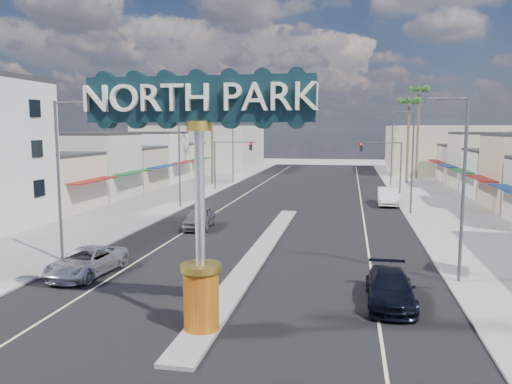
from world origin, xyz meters
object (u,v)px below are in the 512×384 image
at_px(gateway_sign, 199,173).
at_px(streetlight_r_far, 391,148).
at_px(streetlight_r_mid, 411,157).
at_px(palm_right_mid, 409,106).
at_px(traffic_signal_left, 229,155).
at_px(streetlight_l_mid, 181,155).
at_px(traffic_signal_right, 385,157).
at_px(streetlight_l_far, 234,147).
at_px(car_parked_left, 199,218).
at_px(streetlight_l_near, 61,173).
at_px(suv_right, 390,288).
at_px(car_parked_right, 388,196).
at_px(palm_right_far, 419,95).
at_px(suv_left, 86,262).
at_px(streetlight_r_near, 460,180).
at_px(palm_left_far, 212,98).

relative_size(gateway_sign, streetlight_r_far, 1.02).
bearing_deg(streetlight_r_mid, palm_right_mid, 84.36).
height_order(traffic_signal_left, streetlight_l_mid, streetlight_l_mid).
bearing_deg(traffic_signal_right, streetlight_l_far, 157.80).
relative_size(traffic_signal_left, streetlight_l_far, 0.67).
xyz_separation_m(streetlight_r_far, car_parked_left, (-16.29, -31.23, -4.26)).
bearing_deg(streetlight_l_near, streetlight_r_mid, 43.79).
distance_m(streetlight_r_far, suv_right, 45.93).
bearing_deg(traffic_signal_right, streetlight_l_near, -119.99).
height_order(streetlight_l_far, suv_right, streetlight_l_far).
bearing_deg(car_parked_right, palm_right_far, 78.55).
distance_m(streetlight_r_mid, streetlight_r_far, 22.00).
bearing_deg(suv_left, streetlight_l_mid, 101.70).
distance_m(traffic_signal_left, suv_right, 41.11).
relative_size(gateway_sign, palm_right_far, 0.65).
distance_m(gateway_sign, suv_right, 9.85).
relative_size(traffic_signal_left, suv_left, 1.19).
relative_size(traffic_signal_left, car_parked_right, 1.14).
xyz_separation_m(streetlight_l_near, palm_right_far, (25.43, 52.00, 7.32)).
bearing_deg(streetlight_r_near, suv_left, -173.60).
relative_size(gateway_sign, suv_right, 1.88).
height_order(traffic_signal_left, traffic_signal_right, same).
distance_m(traffic_signal_right, streetlight_l_near, 39.26).
xyz_separation_m(streetlight_l_mid, streetlight_l_far, (0.00, 22.00, 0.00)).
relative_size(streetlight_l_mid, car_parked_left, 1.89).
distance_m(palm_left_far, suv_left, 43.72).
xyz_separation_m(palm_right_mid, suv_left, (-20.95, -48.06, -9.90)).
bearing_deg(palm_right_mid, palm_left_far, -167.01).
relative_size(palm_left_far, car_parked_right, 2.48).
distance_m(streetlight_l_mid, streetlight_r_near, 28.90).
relative_size(streetlight_l_near, palm_left_far, 0.69).
bearing_deg(car_parked_left, palm_right_far, 57.76).
distance_m(streetlight_l_mid, palm_right_far, 41.53).
height_order(suv_right, car_parked_right, car_parked_right).
height_order(streetlight_r_far, palm_right_mid, palm_right_mid).
bearing_deg(streetlight_l_near, palm_right_far, 63.94).
relative_size(traffic_signal_right, suv_right, 1.23).
bearing_deg(streetlight_l_mid, suv_left, -83.57).
height_order(palm_left_far, palm_right_mid, palm_left_far).
xyz_separation_m(traffic_signal_left, palm_left_far, (-3.82, 6.01, 7.22)).
height_order(gateway_sign, traffic_signal_left, gateway_sign).
xyz_separation_m(traffic_signal_right, streetlight_l_mid, (-19.62, -13.99, 0.79)).
distance_m(traffic_signal_right, streetlight_r_far, 8.14).
xyz_separation_m(traffic_signal_right, car_parked_right, (-0.18, -8.70, -3.40)).
relative_size(streetlight_l_far, suv_left, 1.78).
distance_m(streetlight_l_near, streetlight_l_mid, 20.00).
bearing_deg(streetlight_r_mid, traffic_signal_left, 144.50).
height_order(gateway_sign, streetlight_r_near, gateway_sign).
bearing_deg(streetlight_r_near, car_parked_right, 93.24).
bearing_deg(car_parked_left, traffic_signal_right, 51.67).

